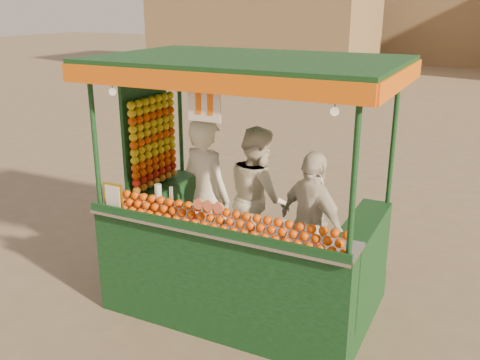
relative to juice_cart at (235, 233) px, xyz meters
The scene contains 6 objects.
ground 1.06m from the juice_cart, ahead, with size 90.00×90.00×0.00m, color #6B5C4C.
building_left 21.76m from the juice_cart, 112.95° to the left, with size 10.00×6.00×6.00m, color #8F7051.
juice_cart is the anchor object (origin of this frame).
vendor_left 0.54m from the juice_cart, 164.05° to the left, with size 0.76×0.61×1.80m.
vendor_middle 0.58m from the juice_cart, 86.75° to the left, with size 1.01×1.02×1.66m.
vendor_right 0.86m from the juice_cart, 10.32° to the left, with size 0.98×0.78×1.56m.
Camera 1 is at (1.86, -4.69, 3.29)m, focal length 39.87 mm.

